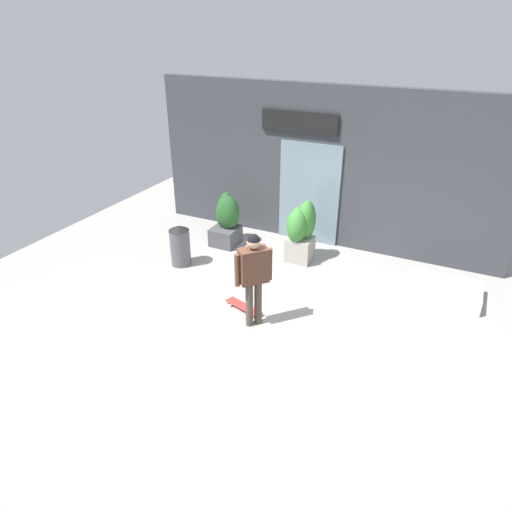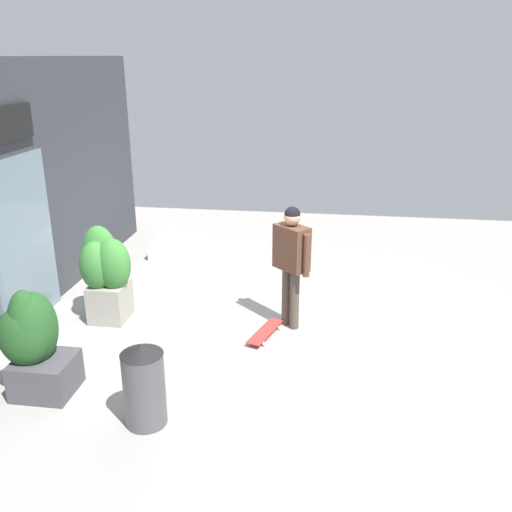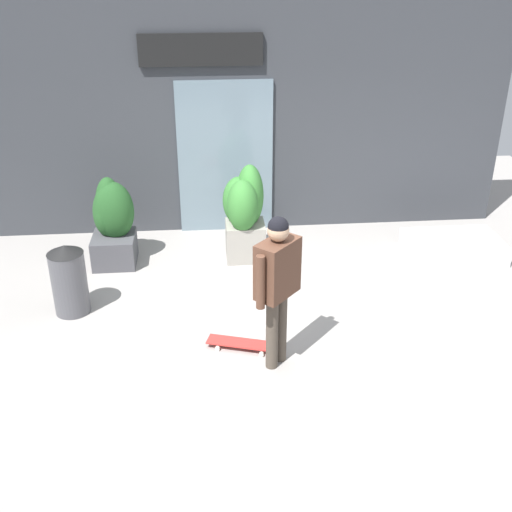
{
  "view_description": "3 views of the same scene",
  "coord_description": "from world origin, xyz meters",
  "px_view_note": "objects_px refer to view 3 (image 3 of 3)",
  "views": [
    {
      "loc": [
        3.02,
        -6.79,
        4.74
      ],
      "look_at": [
        -0.07,
        -0.46,
        1.08
      ],
      "focal_mm": 32.21,
      "sensor_mm": 36.0,
      "label": 1
    },
    {
      "loc": [
        -6.82,
        -1.42,
        3.56
      ],
      "look_at": [
        -0.07,
        -0.46,
        1.08
      ],
      "focal_mm": 38.8,
      "sensor_mm": 36.0,
      "label": 2
    },
    {
      "loc": [
        -0.6,
        -6.37,
        4.06
      ],
      "look_at": [
        -0.07,
        -0.46,
        1.08
      ],
      "focal_mm": 43.59,
      "sensor_mm": 36.0,
      "label": 3
    }
  ],
  "objects_px": {
    "planter_box_right": "(244,210)",
    "planter_box_left": "(112,220)",
    "skateboarder": "(277,277)",
    "trash_bin": "(69,279)",
    "skateboard": "(242,343)"
  },
  "relations": [
    {
      "from": "skateboard",
      "to": "trash_bin",
      "type": "height_order",
      "value": "trash_bin"
    },
    {
      "from": "planter_box_left",
      "to": "trash_bin",
      "type": "height_order",
      "value": "planter_box_left"
    },
    {
      "from": "skateboarder",
      "to": "skateboard",
      "type": "relative_size",
      "value": 2.13
    },
    {
      "from": "skateboarder",
      "to": "trash_bin",
      "type": "distance_m",
      "value": 2.76
    },
    {
      "from": "skateboarder",
      "to": "trash_bin",
      "type": "relative_size",
      "value": 1.9
    },
    {
      "from": "skateboard",
      "to": "planter_box_left",
      "type": "xyz_separation_m",
      "value": [
        -1.65,
        2.34,
        0.57
      ]
    },
    {
      "from": "planter_box_right",
      "to": "planter_box_left",
      "type": "bearing_deg",
      "value": 178.25
    },
    {
      "from": "skateboarder",
      "to": "planter_box_right",
      "type": "bearing_deg",
      "value": -44.5
    },
    {
      "from": "planter_box_right",
      "to": "trash_bin",
      "type": "height_order",
      "value": "planter_box_right"
    },
    {
      "from": "skateboarder",
      "to": "planter_box_left",
      "type": "bearing_deg",
      "value": -10.61
    },
    {
      "from": "skateboard",
      "to": "planter_box_right",
      "type": "height_order",
      "value": "planter_box_right"
    },
    {
      "from": "skateboarder",
      "to": "planter_box_left",
      "type": "xyz_separation_m",
      "value": [
        -2.0,
        2.64,
        -0.43
      ]
    },
    {
      "from": "skateboarder",
      "to": "skateboard",
      "type": "xyz_separation_m",
      "value": [
        -0.35,
        0.3,
        -1.0
      ]
    },
    {
      "from": "planter_box_right",
      "to": "skateboard",
      "type": "bearing_deg",
      "value": -95.13
    },
    {
      "from": "planter_box_left",
      "to": "trash_bin",
      "type": "relative_size",
      "value": 1.37
    }
  ]
}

